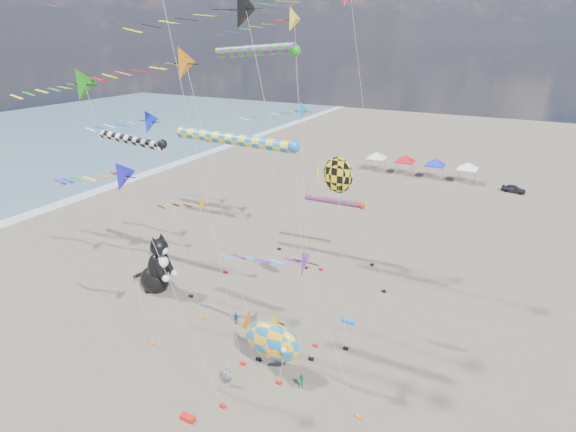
% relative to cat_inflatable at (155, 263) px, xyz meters
% --- Properties ---
extents(ground, '(260.00, 260.00, 0.00)m').
position_rel_cat_inflatable_xyz_m(ground, '(11.53, -11.57, -2.90)').
color(ground, brown).
rests_on(ground, ground).
extents(delta_kite_0, '(9.65, 1.95, 10.21)m').
position_rel_cat_inflatable_xyz_m(delta_kite_0, '(17.10, -5.66, 6.01)').
color(delta_kite_0, '#6C22A5').
rests_on(delta_kite_0, ground).
extents(delta_kite_1, '(10.43, 2.09, 21.50)m').
position_rel_cat_inflatable_xyz_m(delta_kite_1, '(9.31, -3.96, 17.21)').
color(delta_kite_1, orange).
rests_on(delta_kite_1, ground).
extents(delta_kite_2, '(9.57, 2.05, 16.46)m').
position_rel_cat_inflatable_xyz_m(delta_kite_2, '(7.85, 10.54, 12.22)').
color(delta_kite_2, '#0C84D5').
rests_on(delta_kite_2, ground).
extents(delta_kite_4, '(9.81, 1.90, 16.95)m').
position_rel_cat_inflatable_xyz_m(delta_kite_4, '(2.26, -1.75, 12.74)').
color(delta_kite_4, '#1628E1').
rests_on(delta_kite_4, ground).
extents(delta_kite_5, '(10.89, 2.28, 24.41)m').
position_rel_cat_inflatable_xyz_m(delta_kite_5, '(7.22, 9.87, 20.06)').
color(delta_kite_5, yellow).
rests_on(delta_kite_5, ground).
extents(delta_kite_6, '(7.67, 1.66, 7.86)m').
position_rel_cat_inflatable_xyz_m(delta_kite_6, '(0.48, 5.62, 3.75)').
color(delta_kite_6, orange).
rests_on(delta_kite_6, ground).
extents(delta_kite_7, '(11.33, 2.30, 20.15)m').
position_rel_cat_inflatable_xyz_m(delta_kite_7, '(0.54, -6.17, 15.81)').
color(delta_kite_7, '#1D8412').
rests_on(delta_kite_7, ground).
extents(delta_kite_8, '(10.00, 1.80, 15.79)m').
position_rel_cat_inflatable_xyz_m(delta_kite_8, '(8.39, -8.82, 11.63)').
color(delta_kite_8, '#1A17CB').
rests_on(delta_kite_8, ground).
extents(delta_kite_9, '(14.54, 2.76, 24.89)m').
position_rel_cat_inflatable_xyz_m(delta_kite_9, '(10.85, -0.65, 20.36)').
color(delta_kite_9, black).
rests_on(delta_kite_9, ground).
extents(windsock_0, '(10.46, 0.79, 15.98)m').
position_rel_cat_inflatable_xyz_m(windsock_0, '(11.11, -2.17, 12.62)').
color(windsock_0, blue).
rests_on(windsock_0, ground).
extents(windsock_1, '(7.73, 0.66, 6.61)m').
position_rel_cat_inflatable_xyz_m(windsock_1, '(11.82, 13.93, 3.34)').
color(windsock_1, red).
rests_on(windsock_1, ground).
extents(windsock_2, '(9.83, 0.97, 21.20)m').
position_rel_cat_inflatable_xyz_m(windsock_2, '(5.32, 10.18, 17.76)').
color(windsock_2, '#1C931A').
rests_on(windsock_2, ground).
extents(windsock_3, '(8.58, 0.78, 14.21)m').
position_rel_cat_inflatable_xyz_m(windsock_3, '(-1.16, 0.49, 10.86)').
color(windsock_3, black).
rests_on(windsock_3, ground).
extents(windsock_4, '(9.06, 0.87, 12.03)m').
position_rel_cat_inflatable_xyz_m(windsock_4, '(1.03, 12.72, 8.66)').
color(windsock_4, '#FF4315').
rests_on(windsock_4, ground).
extents(angelfish_kite, '(3.74, 3.02, 14.13)m').
position_rel_cat_inflatable_xyz_m(angelfish_kite, '(16.19, 2.09, 9.81)').
color(angelfish_kite, yellow).
rests_on(angelfish_kite, ground).
extents(cat_inflatable, '(4.36, 2.28, 5.79)m').
position_rel_cat_inflatable_xyz_m(cat_inflatable, '(0.00, 0.00, 0.00)').
color(cat_inflatable, black).
rests_on(cat_inflatable, ground).
extents(fish_inflatable, '(5.76, 2.89, 4.68)m').
position_rel_cat_inflatable_xyz_m(fish_inflatable, '(14.57, -4.36, -0.39)').
color(fish_inflatable, '#1375BC').
rests_on(fish_inflatable, ground).
extents(person_adult, '(0.70, 0.67, 1.61)m').
position_rel_cat_inflatable_xyz_m(person_adult, '(12.71, -7.09, -2.09)').
color(person_adult, slate).
rests_on(person_adult, ground).
extents(child_green, '(0.61, 0.52, 1.09)m').
position_rel_cat_inflatable_xyz_m(child_green, '(17.19, -5.03, -2.35)').
color(child_green, '#197F4A').
rests_on(child_green, ground).
extents(child_blue, '(0.64, 0.56, 1.04)m').
position_rel_cat_inflatable_xyz_m(child_blue, '(9.22, -0.94, -2.38)').
color(child_blue, '#2A4BB8').
rests_on(child_blue, ground).
extents(kite_bag_0, '(0.90, 0.44, 0.30)m').
position_rel_cat_inflatable_xyz_m(kite_bag_0, '(12.19, -10.65, -2.75)').
color(kite_bag_0, red).
rests_on(kite_bag_0, ground).
extents(kite_bag_1, '(0.90, 0.44, 0.30)m').
position_rel_cat_inflatable_xyz_m(kite_bag_1, '(17.41, 3.38, -2.75)').
color(kite_bag_1, blue).
rests_on(kite_bag_1, ground).
extents(kite_bag_3, '(0.90, 0.44, 0.30)m').
position_rel_cat_inflatable_xyz_m(kite_bag_3, '(12.54, 0.22, -2.75)').
color(kite_bag_3, black).
rests_on(kite_bag_3, ground).
extents(tent_row, '(19.20, 4.20, 3.80)m').
position_rel_cat_inflatable_xyz_m(tent_row, '(13.03, 48.43, 0.25)').
color(tent_row, white).
rests_on(tent_row, ground).
extents(parked_car, '(3.57, 1.96, 1.15)m').
position_rel_cat_inflatable_xyz_m(parked_car, '(27.61, 46.43, -2.32)').
color(parked_car, '#26262D').
rests_on(parked_car, ground).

